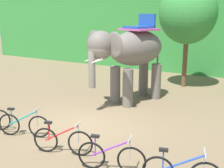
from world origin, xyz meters
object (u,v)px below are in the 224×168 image
at_px(bike_red, 63,141).
at_px(bike_purple, 111,157).
at_px(elephant, 131,52).
at_px(bike_teal, 24,125).
at_px(tree_left, 188,13).

bearing_deg(bike_red, bike_purple, -3.28).
bearing_deg(elephant, bike_teal, -102.75).
distance_m(tree_left, bike_teal, 9.88).
relative_size(bike_red, bike_purple, 0.99).
bearing_deg(bike_teal, elephant, 77.25).
bearing_deg(bike_red, elephant, 97.33).
bearing_deg(elephant, tree_left, 74.34).
bearing_deg(tree_left, bike_red, -92.74).
xyz_separation_m(elephant, bike_teal, (-1.13, -5.00, -1.82)).
height_order(elephant, bike_red, elephant).
xyz_separation_m(bike_teal, bike_purple, (3.41, -0.35, 0.00)).
height_order(tree_left, bike_red, tree_left).
height_order(bike_teal, bike_red, same).
xyz_separation_m(tree_left, elephant, (-1.12, -3.99, -1.63)).
relative_size(tree_left, bike_purple, 3.28).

